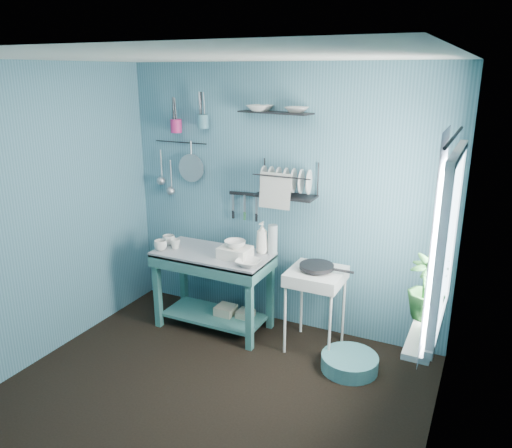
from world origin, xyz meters
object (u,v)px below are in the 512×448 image
at_px(wash_tub, 235,252).
at_px(frying_pan, 317,266).
at_px(mug_left, 161,245).
at_px(work_counter, 214,290).
at_px(mug_right, 169,240).
at_px(utensil_cup_magenta, 176,126).
at_px(soap_bottle, 262,238).
at_px(storage_tin_large, 226,316).
at_px(dish_rack, 286,180).
at_px(colander, 191,168).
at_px(floor_basin, 350,363).
at_px(mug_mid, 175,244).
at_px(storage_tin_small, 245,320).
at_px(potted_plant, 427,287).
at_px(hotplate_stand, 315,309).
at_px(utensil_cup_teal, 203,121).
at_px(water_bottle, 273,239).

relative_size(wash_tub, frying_pan, 0.93).
bearing_deg(mug_left, work_counter, 18.43).
distance_m(mug_right, utensil_cup_magenta, 1.13).
distance_m(soap_bottle, storage_tin_large, 0.89).
distance_m(mug_left, mug_right, 0.16).
bearing_deg(mug_right, mug_left, -82.87).
bearing_deg(dish_rack, colander, 175.83).
relative_size(dish_rack, floor_basin, 1.15).
relative_size(work_counter, soap_bottle, 3.67).
bearing_deg(wash_tub, mug_mid, -176.37).
distance_m(frying_pan, storage_tin_small, 0.99).
xyz_separation_m(mug_left, soap_bottle, (0.90, 0.36, 0.10)).
bearing_deg(frying_pan, soap_bottle, 167.47).
bearing_deg(soap_bottle, storage_tin_large, -154.89).
height_order(colander, potted_plant, colander).
xyz_separation_m(work_counter, frying_pan, (1.01, 0.07, 0.40)).
distance_m(soap_bottle, frying_pan, 0.62).
bearing_deg(potted_plant, hotplate_stand, 146.74).
height_order(wash_tub, colander, colander).
xyz_separation_m(mug_left, storage_tin_large, (0.58, 0.21, -0.72)).
relative_size(utensil_cup_teal, colander, 0.46).
height_order(soap_bottle, utensil_cup_magenta, utensil_cup_magenta).
distance_m(hotplate_stand, colander, 1.85).
height_order(work_counter, hotplate_stand, work_counter).
xyz_separation_m(storage_tin_small, floor_basin, (1.10, -0.23, -0.04)).
xyz_separation_m(soap_bottle, utensil_cup_magenta, (-1.00, 0.14, 0.97)).
distance_m(mug_left, colander, 0.84).
bearing_deg(potted_plant, mug_mid, 167.74).
height_order(work_counter, wash_tub, wash_tub).
bearing_deg(work_counter, dish_rack, 26.26).
height_order(work_counter, mug_mid, mug_mid).
xyz_separation_m(mug_mid, storage_tin_large, (0.48, 0.11, -0.71)).
distance_m(mug_left, frying_pan, 1.51).
bearing_deg(storage_tin_small, wash_tub, -116.57).
relative_size(mug_right, potted_plant, 0.28).
height_order(mug_left, wash_tub, wash_tub).
bearing_deg(utensil_cup_teal, water_bottle, -8.49).
height_order(soap_bottle, water_bottle, soap_bottle).
height_order(mug_left, potted_plant, potted_plant).
distance_m(work_counter, dish_rack, 1.28).
xyz_separation_m(soap_bottle, storage_tin_large, (-0.32, -0.15, -0.82)).
distance_m(soap_bottle, colander, 1.04).
height_order(hotplate_stand, frying_pan, frying_pan).
bearing_deg(mug_right, dish_rack, 14.51).
distance_m(mug_left, dish_rack, 1.35).
distance_m(work_counter, soap_bottle, 0.71).
height_order(mug_left, colander, colander).
xyz_separation_m(mug_left, mug_mid, (0.10, 0.10, -0.00)).
relative_size(work_counter, storage_tin_large, 4.99).
xyz_separation_m(utensil_cup_magenta, storage_tin_small, (0.88, -0.26, -1.80)).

